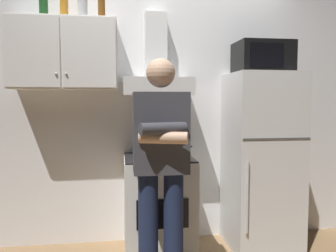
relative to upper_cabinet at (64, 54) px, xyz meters
The scene contains 11 objects.
back_wall_tiled 0.97m from the upper_cabinet, 14.86° to the left, with size 4.80×0.10×2.70m, color white.
upper_cabinet is the anchor object (origin of this frame).
stove_oven 1.55m from the upper_cabinet, ahead, with size 0.60×0.62×0.87m.
range_hood 0.81m from the upper_cabinet, ahead, with size 0.60×0.44×0.75m.
refrigerator 2.00m from the upper_cabinet, ahead, with size 0.60×0.62×1.60m.
microwave 1.75m from the upper_cabinet, ahead, with size 0.48×0.37×0.28m.
person_standing 1.35m from the upper_cabinet, 44.26° to the right, with size 0.38×0.33×1.64m.
cooking_pot 1.27m from the upper_cabinet, 14.73° to the right, with size 0.29×0.19×0.11m.
bottle_liquor_amber 0.46m from the upper_cabinet, 59.00° to the left, with size 0.07×0.07×0.33m.
bottle_canister_steel 0.42m from the upper_cabinet, ahead, with size 0.09×0.09×0.20m.
bottle_beer_brown 0.53m from the upper_cabinet, ahead, with size 0.06×0.06×0.25m.
Camera 1 is at (-0.37, -2.65, 1.35)m, focal length 35.91 mm.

